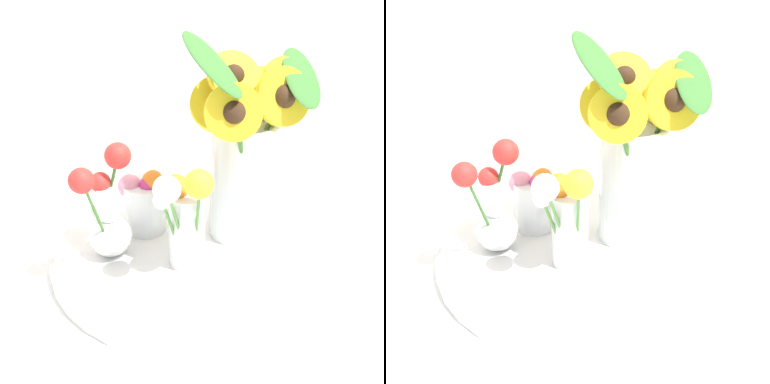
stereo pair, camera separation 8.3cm
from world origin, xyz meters
The scene contains 6 objects.
ground_plane centered at (0.00, 0.00, 0.00)m, with size 6.00×6.00×0.00m, color white.
serving_tray centered at (0.02, 0.07, 0.01)m, with size 0.46×0.46×0.02m.
mason_jar_sunflowers centered at (0.11, 0.09, 0.17)m, with size 0.23×0.17×0.35m.
vase_small_center centered at (-0.01, 0.02, 0.11)m, with size 0.09×0.09×0.18m.
vase_bulb_right centered at (-0.11, 0.09, 0.09)m, with size 0.10×0.10×0.18m.
vase_small_back centered at (-0.05, 0.14, 0.07)m, with size 0.08×0.07×0.11m.
Camera 1 is at (-0.18, -0.62, 0.54)m, focal length 50.00 mm.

